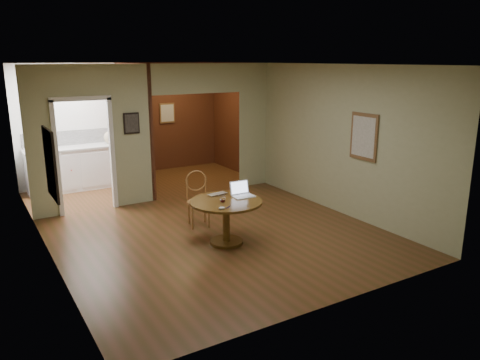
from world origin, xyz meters
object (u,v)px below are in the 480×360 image
dining_table (226,212)px  chair (198,195)px  open_laptop (242,192)px  closed_laptop (219,195)px

dining_table → chair: bearing=90.2°
chair → open_laptop: (0.34, -0.89, 0.23)m
chair → open_laptop: size_ratio=2.82×
dining_table → open_laptop: size_ratio=3.31×
chair → closed_laptop: bearing=-74.1°
chair → closed_laptop: 0.72m
closed_laptop → dining_table: bearing=-104.2°
dining_table → chair: size_ratio=1.17×
dining_table → closed_laptop: size_ratio=3.47×
closed_laptop → chair: bearing=86.3°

